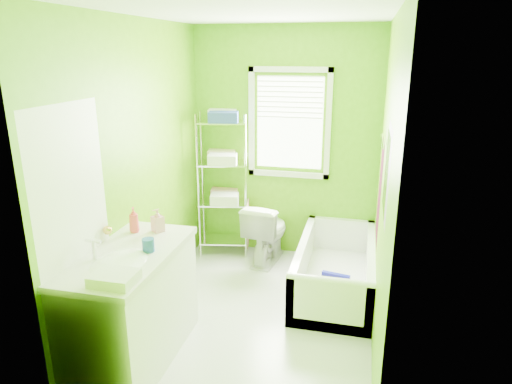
% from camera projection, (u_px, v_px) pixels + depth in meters
% --- Properties ---
extents(ground, '(2.90, 2.90, 0.00)m').
position_uv_depth(ground, '(254.00, 314.00, 4.20)').
color(ground, silver).
rests_on(ground, ground).
extents(room_envelope, '(2.14, 2.94, 2.62)m').
position_uv_depth(room_envelope, '(254.00, 149.00, 3.74)').
color(room_envelope, '#589D07').
rests_on(room_envelope, ground).
extents(window, '(0.92, 0.05, 1.22)m').
position_uv_depth(window, '(289.00, 118.00, 5.03)').
color(window, white).
rests_on(window, ground).
extents(door, '(0.09, 0.80, 2.00)m').
position_uv_depth(door, '(78.00, 247.00, 3.21)').
color(door, white).
rests_on(door, ground).
extents(right_wall_decor, '(0.04, 1.48, 1.17)m').
position_uv_depth(right_wall_decor, '(382.00, 185.00, 3.56)').
color(right_wall_decor, '#42071A').
rests_on(right_wall_decor, ground).
extents(bathtub, '(0.74, 1.59, 0.51)m').
position_uv_depth(bathtub, '(335.00, 276.00, 4.57)').
color(bathtub, white).
rests_on(bathtub, ground).
extents(toilet, '(0.48, 0.74, 0.71)m').
position_uv_depth(toilet, '(267.00, 232.00, 5.17)').
color(toilet, white).
rests_on(toilet, ground).
extents(vanity, '(0.62, 1.20, 1.12)m').
position_uv_depth(vanity, '(132.00, 304.00, 3.46)').
color(vanity, white).
rests_on(vanity, ground).
extents(wire_shelf_unit, '(0.62, 0.50, 1.69)m').
position_uv_depth(wire_shelf_unit, '(225.00, 168.00, 5.22)').
color(wire_shelf_unit, silver).
rests_on(wire_shelf_unit, ground).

